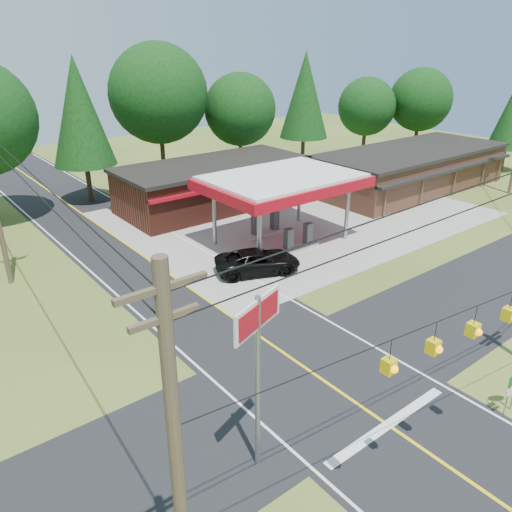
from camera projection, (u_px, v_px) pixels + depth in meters
ground at (320, 378)px, 21.38m from camera, size 120.00×120.00×0.00m
main_highway at (320, 378)px, 21.38m from camera, size 8.00×120.00×0.02m
cross_road at (320, 378)px, 21.37m from camera, size 70.00×7.00×0.02m
lane_center_yellow at (320, 378)px, 21.37m from camera, size 0.15×110.00×0.00m
gas_canopy at (282, 184)px, 34.15m from camera, size 10.60×7.40×4.88m
convenience_store at (214, 184)px, 42.85m from camera, size 16.40×7.55×3.80m
strip_building at (411, 169)px, 47.99m from camera, size 20.40×8.75×3.80m
utility_pole_near_left at (177, 469)px, 10.32m from camera, size 1.80×0.30×10.00m
overhead_beacons at (458, 316)px, 14.01m from camera, size 17.04×2.04×1.03m
treeline_backdrop at (99, 127)px, 36.16m from camera, size 70.27×51.59×13.30m
suv_car at (258, 261)px, 30.85m from camera, size 6.89×6.89×1.46m
sedan_car at (290, 189)px, 45.87m from camera, size 5.32×5.32×1.38m
big_stop_sign at (258, 346)px, 15.19m from camera, size 2.30×0.87×6.49m
route_sign_post at (510, 388)px, 18.78m from camera, size 0.44×0.11×2.15m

